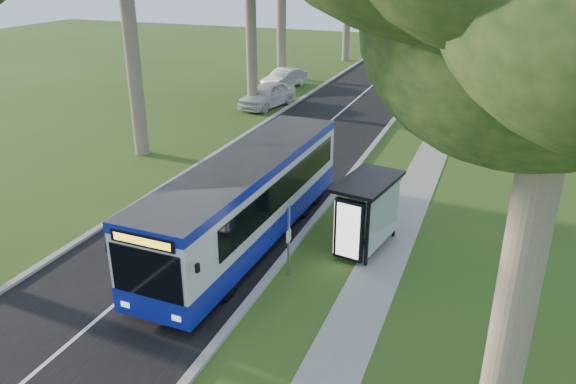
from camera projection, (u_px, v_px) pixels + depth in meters
name	position (u px, v px, depth m)	size (l,w,h in m)	color
ground	(277.00, 269.00, 17.62)	(120.00, 120.00, 0.00)	#2C4B17
road	(288.00, 158.00, 27.38)	(7.00, 100.00, 0.02)	black
kerb_east	(358.00, 165.00, 26.20)	(0.25, 100.00, 0.12)	#9E9B93
kerb_west	(224.00, 148.00, 28.53)	(0.25, 100.00, 0.12)	#9E9B93
centre_line	(288.00, 157.00, 27.38)	(0.12, 100.00, 0.01)	white
footpath	(422.00, 175.00, 25.22)	(1.50, 100.00, 0.02)	gray
bus	(247.00, 200.00, 18.78)	(2.68, 11.26, 2.97)	white
bus_stop_sign	(289.00, 232.00, 16.73)	(0.08, 0.33, 2.32)	gray
bus_shelter	(368.00, 205.00, 17.95)	(2.00, 3.05, 2.43)	black
litter_bin	(356.00, 212.00, 20.22)	(0.62, 0.62, 1.08)	black
car_white	(267.00, 95.00, 36.45)	(1.88, 4.68, 1.60)	silver
car_silver	(284.00, 78.00, 41.84)	(1.48, 4.23, 1.39)	#B4B6BC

